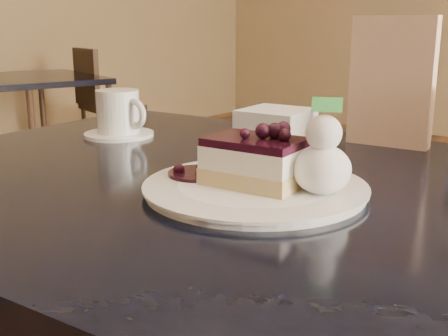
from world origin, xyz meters
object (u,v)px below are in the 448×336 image
Objects in this scene: cheesecake_slice at (255,162)px; bg_table_far_left at (42,168)px; main_table at (272,238)px; dessert_plate at (255,188)px; coffee_set at (119,116)px.

bg_table_far_left is at bearing 146.32° from cheesecake_slice.
cheesecake_slice reaches higher than main_table.
dessert_plate is 3.46m from bg_table_far_left.
dessert_plate is (0.01, -0.06, 0.09)m from main_table.
main_table is 0.14m from cheesecake_slice.
coffee_set reaches higher than cheesecake_slice.
cheesecake_slice is 0.08× the size of bg_table_far_left.
dessert_plate is 0.18× the size of bg_table_far_left.
coffee_set is at bearing -13.91° from bg_table_far_left.
main_table is 0.48m from coffee_set.
cheesecake_slice is at bearing -18.35° from coffee_set.
cheesecake_slice is (0.01, -0.06, 0.13)m from main_table.
main_table reaches higher than bg_table_far_left.
dessert_plate is at bearing -90.00° from main_table.
main_table is at bearing -12.02° from coffee_set.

